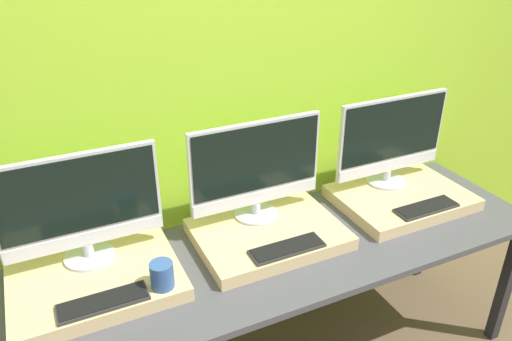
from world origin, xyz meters
name	(u,v)px	position (x,y,z in m)	size (l,w,h in m)	color
wall_back	(234,91)	(0.00, 0.77, 1.30)	(8.00, 0.04, 2.60)	#9ED12D
workbench	(276,260)	(0.00, 0.35, 0.67)	(2.41, 0.70, 0.73)	#47474C
wooden_riser_left	(96,281)	(-0.73, 0.43, 0.76)	(0.62, 0.46, 0.06)	#D6B77F
monitor_left	(80,206)	(-0.73, 0.55, 1.02)	(0.60, 0.20, 0.45)	silver
keyboard_left	(103,302)	(-0.73, 0.26, 0.79)	(0.31, 0.10, 0.01)	#2D2D2D
mug	(162,275)	(-0.51, 0.26, 0.84)	(0.09, 0.09, 0.10)	#335693
wooden_riser_center	(268,234)	(0.00, 0.43, 0.76)	(0.62, 0.46, 0.06)	#D6B77F
monitor_center	(256,168)	(0.00, 0.55, 1.02)	(0.60, 0.20, 0.45)	silver
keyboard_center	(287,248)	(0.00, 0.26, 0.79)	(0.31, 0.10, 0.01)	#2D2D2D
wooden_riser_right	(401,197)	(0.73, 0.43, 0.76)	(0.62, 0.46, 0.06)	#D6B77F
monitor_right	(392,139)	(0.73, 0.55, 1.02)	(0.60, 0.20, 0.45)	silver
keyboard_right	(426,208)	(0.73, 0.26, 0.79)	(0.31, 0.10, 0.01)	#2D2D2D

